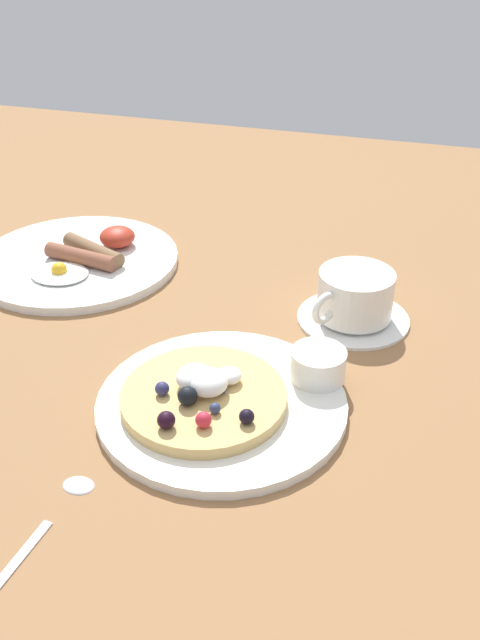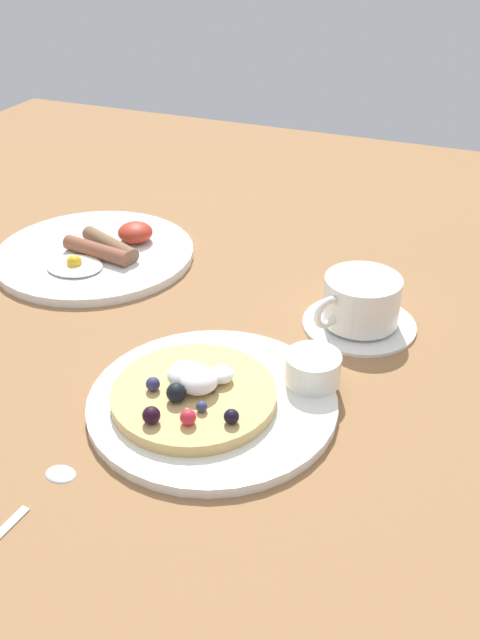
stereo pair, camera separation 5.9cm
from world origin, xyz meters
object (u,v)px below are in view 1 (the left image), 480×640
(syrup_ramekin, at_px, (318,364))
(teaspoon, at_px, (57,510))
(pancake_plate, at_px, (222,404))
(breakfast_plate, at_px, (77,260))
(coffee_saucer, at_px, (353,317))
(coffee_cup, at_px, (355,294))

(syrup_ramekin, distance_m, teaspoon, 0.29)
(pancake_plate, distance_m, breakfast_plate, 0.37)
(breakfast_plate, xyz_separation_m, teaspoon, (0.19, -0.40, -0.00))
(pancake_plate, relative_size, coffee_saucer, 1.87)
(teaspoon, bearing_deg, syrup_ramekin, 53.81)
(pancake_plate, xyz_separation_m, coffee_saucer, (0.10, 0.20, -0.00))
(pancake_plate, height_order, coffee_saucer, pancake_plate)
(coffee_cup, bearing_deg, coffee_saucer, 59.97)
(coffee_cup, bearing_deg, teaspoon, -116.59)
(breakfast_plate, height_order, coffee_saucer, breakfast_plate)
(coffee_saucer, distance_m, coffee_cup, 0.03)
(syrup_ramekin, height_order, coffee_cup, coffee_cup)
(teaspoon, bearing_deg, coffee_saucer, 63.40)
(breakfast_plate, relative_size, teaspoon, 1.90)
(coffee_cup, bearing_deg, pancake_plate, -115.76)
(coffee_saucer, xyz_separation_m, teaspoon, (-0.18, -0.37, -0.00))
(pancake_plate, height_order, teaspoon, pancake_plate)
(coffee_cup, bearing_deg, syrup_ramekin, -96.10)
(syrup_ramekin, bearing_deg, coffee_saucer, 83.67)
(pancake_plate, bearing_deg, syrup_ramekin, 37.96)
(syrup_ramekin, height_order, coffee_saucer, syrup_ramekin)
(pancake_plate, height_order, coffee_cup, coffee_cup)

